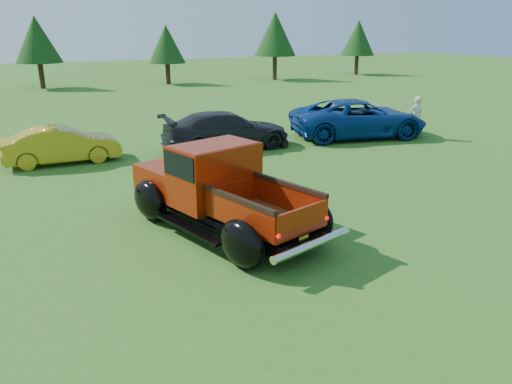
% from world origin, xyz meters
% --- Properties ---
extents(ground, '(120.00, 120.00, 0.00)m').
position_xyz_m(ground, '(0.00, 0.00, 0.00)').
color(ground, '#2C651D').
rests_on(ground, ground).
extents(tree_mid_left, '(3.20, 3.20, 5.00)m').
position_xyz_m(tree_mid_left, '(-3.00, 31.00, 3.38)').
color(tree_mid_left, '#332114').
rests_on(tree_mid_left, ground).
extents(tree_mid_right, '(2.82, 2.82, 4.40)m').
position_xyz_m(tree_mid_right, '(6.00, 30.00, 2.97)').
color(tree_mid_right, '#332114').
rests_on(tree_mid_right, ground).
extents(tree_east, '(3.46, 3.46, 5.40)m').
position_xyz_m(tree_east, '(15.00, 29.50, 3.66)').
color(tree_east, '#332114').
rests_on(tree_east, ground).
extents(tree_far_east, '(3.07, 3.07, 4.80)m').
position_xyz_m(tree_far_east, '(24.00, 30.50, 3.25)').
color(tree_far_east, '#332114').
rests_on(tree_far_east, ground).
extents(pickup_truck, '(3.55, 5.40, 1.88)m').
position_xyz_m(pickup_truck, '(-0.88, 1.24, 0.89)').
color(pickup_truck, black).
rests_on(pickup_truck, ground).
extents(show_car_yellow, '(3.65, 1.29, 1.20)m').
position_xyz_m(show_car_yellow, '(-3.50, 8.48, 0.60)').
color(show_car_yellow, '#B18C17').
rests_on(show_car_yellow, ground).
extents(show_car_grey, '(4.73, 2.02, 1.36)m').
position_xyz_m(show_car_grey, '(2.13, 8.08, 0.68)').
color(show_car_grey, black).
rests_on(show_car_grey, ground).
extents(show_car_blue, '(5.83, 3.55, 1.51)m').
position_xyz_m(show_car_blue, '(7.71, 7.73, 0.76)').
color(show_car_blue, navy).
rests_on(show_car_blue, ground).
extents(spectator, '(0.61, 0.40, 1.68)m').
position_xyz_m(spectator, '(9.61, 6.58, 0.84)').
color(spectator, '#BCB8A3').
rests_on(spectator, ground).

